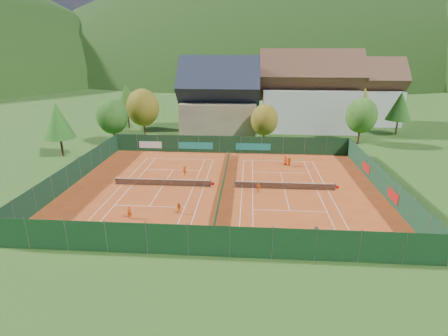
% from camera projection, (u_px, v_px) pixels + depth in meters
% --- Properties ---
extents(ground, '(600.00, 600.00, 0.00)m').
position_uv_depth(ground, '(223.00, 188.00, 45.66)').
color(ground, '#274D18').
rests_on(ground, ground).
extents(clay_pad, '(40.00, 32.00, 0.01)m').
position_uv_depth(clay_pad, '(223.00, 187.00, 45.65)').
color(clay_pad, '#A73F18').
rests_on(clay_pad, ground).
extents(court_markings_left, '(11.03, 23.83, 0.00)m').
position_uv_depth(court_markings_left, '(163.00, 186.00, 46.21)').
color(court_markings_left, white).
rests_on(court_markings_left, ground).
extents(court_markings_right, '(11.03, 23.83, 0.00)m').
position_uv_depth(court_markings_right, '(285.00, 189.00, 45.09)').
color(court_markings_right, white).
rests_on(court_markings_right, ground).
extents(tennis_net_left, '(13.30, 0.10, 1.02)m').
position_uv_depth(tennis_net_left, '(164.00, 182.00, 46.04)').
color(tennis_net_left, '#59595B').
rests_on(tennis_net_left, ground).
extents(tennis_net_right, '(13.30, 0.10, 1.02)m').
position_uv_depth(tennis_net_right, '(286.00, 186.00, 44.92)').
color(tennis_net_right, '#59595B').
rests_on(tennis_net_right, ground).
extents(court_divider, '(0.03, 28.80, 1.00)m').
position_uv_depth(court_divider, '(223.00, 184.00, 45.49)').
color(court_divider, '#14371E').
rests_on(court_divider, ground).
extents(fence_north, '(40.00, 0.10, 3.00)m').
position_uv_depth(fence_north, '(227.00, 145.00, 60.29)').
color(fence_north, '#13341C').
rests_on(fence_north, ground).
extents(fence_south, '(40.00, 0.04, 3.00)m').
position_uv_depth(fence_south, '(209.00, 241.00, 30.07)').
color(fence_south, '#14381B').
rests_on(fence_south, ground).
extents(fence_west, '(0.04, 32.00, 3.00)m').
position_uv_depth(fence_west, '(74.00, 173.00, 46.57)').
color(fence_west, '#123320').
rests_on(fence_west, ground).
extents(fence_east, '(0.09, 32.00, 3.00)m').
position_uv_depth(fence_east, '(381.00, 181.00, 43.82)').
color(fence_east, '#143721').
rests_on(fence_east, ground).
extents(chalet, '(16.20, 12.00, 16.00)m').
position_uv_depth(chalet, '(220.00, 103.00, 72.01)').
color(chalet, tan).
rests_on(chalet, ground).
extents(hotel_block_a, '(21.60, 11.00, 17.25)m').
position_uv_depth(hotel_block_a, '(309.00, 96.00, 76.09)').
color(hotel_block_a, silver).
rests_on(hotel_block_a, ground).
extents(hotel_block_b, '(17.28, 10.00, 15.50)m').
position_uv_depth(hotel_block_b, '(363.00, 96.00, 82.90)').
color(hotel_block_b, silver).
rests_on(hotel_block_b, ground).
extents(tree_west_front, '(5.72, 5.72, 8.69)m').
position_uv_depth(tree_west_front, '(112.00, 116.00, 64.31)').
color(tree_west_front, '#483019').
rests_on(tree_west_front, ground).
extents(tree_west_mid, '(6.44, 6.44, 9.78)m').
position_uv_depth(tree_west_mid, '(143.00, 108.00, 69.47)').
color(tree_west_mid, '#49311A').
rests_on(tree_west_mid, ground).
extents(tree_west_back, '(5.60, 5.60, 10.00)m').
position_uv_depth(tree_west_back, '(127.00, 98.00, 77.21)').
color(tree_west_back, '#4A2E1A').
rests_on(tree_west_back, ground).
extents(tree_center, '(5.01, 5.01, 7.60)m').
position_uv_depth(tree_center, '(264.00, 120.00, 64.45)').
color(tree_center, '#433018').
rests_on(tree_center, ground).
extents(tree_east_front, '(5.72, 5.72, 8.69)m').
position_uv_depth(tree_east_front, '(361.00, 116.00, 64.86)').
color(tree_east_front, '#412517').
rests_on(tree_east_front, ground).
extents(tree_east_mid, '(5.04, 5.04, 9.00)m').
position_uv_depth(tree_east_mid, '(400.00, 106.00, 71.49)').
color(tree_east_mid, '#49301A').
rests_on(tree_east_mid, ground).
extents(tree_west_side, '(5.04, 5.04, 9.00)m').
position_uv_depth(tree_west_side, '(58.00, 121.00, 56.96)').
color(tree_west_side, '#422817').
rests_on(tree_west_side, ground).
extents(tree_east_back, '(7.15, 7.15, 10.86)m').
position_uv_depth(tree_east_back, '(350.00, 97.00, 79.37)').
color(tree_east_back, '#452E18').
rests_on(tree_east_back, ground).
extents(mountain_backdrop, '(820.00, 530.00, 242.00)m').
position_uv_depth(mountain_backdrop, '(281.00, 124.00, 276.75)').
color(mountain_backdrop, black).
rests_on(mountain_backdrop, ground).
extents(ball_hopper, '(0.34, 0.34, 0.80)m').
position_uv_depth(ball_hopper, '(316.00, 229.00, 34.08)').
color(ball_hopper, slate).
rests_on(ball_hopper, ground).
extents(loose_ball_0, '(0.07, 0.07, 0.07)m').
position_uv_depth(loose_ball_0, '(161.00, 208.00, 39.77)').
color(loose_ball_0, '#CCD833').
rests_on(loose_ball_0, ground).
extents(loose_ball_1, '(0.07, 0.07, 0.07)m').
position_uv_depth(loose_ball_1, '(273.00, 224.00, 36.02)').
color(loose_ball_1, '#CCD833').
rests_on(loose_ball_1, ground).
extents(player_left_near, '(0.62, 0.57, 1.43)m').
position_uv_depth(player_left_near, '(130.00, 212.00, 37.10)').
color(player_left_near, '#CE4312').
rests_on(player_left_near, ground).
extents(player_left_mid, '(0.70, 0.59, 1.29)m').
position_uv_depth(player_left_mid, '(179.00, 209.00, 38.14)').
color(player_left_mid, '#CA5012').
rests_on(player_left_mid, ground).
extents(player_left_far, '(1.11, 1.00, 1.50)m').
position_uv_depth(player_left_far, '(185.00, 171.00, 49.57)').
color(player_left_far, '#D75013').
rests_on(player_left_far, ground).
extents(player_right_near, '(0.85, 0.54, 1.34)m').
position_uv_depth(player_right_near, '(258.00, 188.00, 43.76)').
color(player_right_near, orange).
rests_on(player_right_near, ground).
extents(player_right_far_a, '(0.82, 0.60, 1.55)m').
position_uv_depth(player_right_far_a, '(285.00, 160.00, 54.32)').
color(player_right_far_a, '#F65315').
rests_on(player_right_far_a, ground).
extents(player_right_far_b, '(1.33, 1.14, 1.44)m').
position_uv_depth(player_right_far_b, '(289.00, 162.00, 53.70)').
color(player_right_far_b, orange).
rests_on(player_right_far_b, ground).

